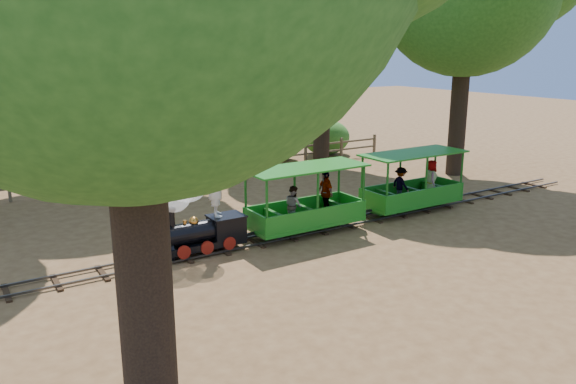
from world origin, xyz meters
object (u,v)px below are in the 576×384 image
fence (202,163)px  locomotive (196,194)px  carriage_rear (413,187)px  carriage_front (308,206)px

fence → locomotive: bearing=-114.4°
locomotive → fence: (3.59, 7.92, -0.98)m
carriage_rear → fence: carriage_rear is taller
carriage_front → carriage_rear: 4.02m
locomotive → fence: locomotive is taller
carriage_rear → carriage_front: bearing=179.7°
carriage_rear → fence: bearing=115.0°
locomotive → fence: bearing=65.6°
fence → carriage_rear: bearing=-65.0°
carriage_front → locomotive: bearing=179.1°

